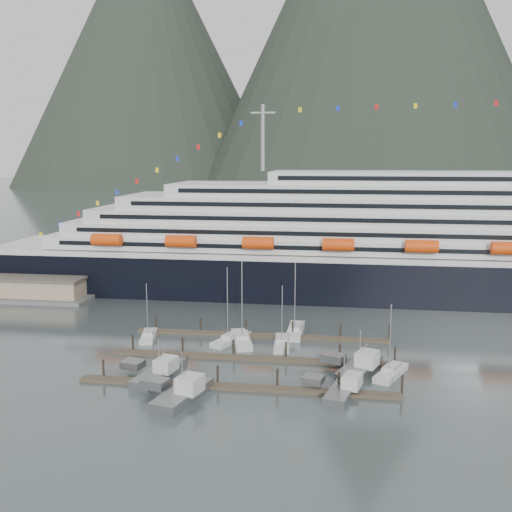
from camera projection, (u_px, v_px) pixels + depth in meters
The scene contains 17 objects.
ground at pixel (277, 367), 97.38m from camera, with size 1600.00×1600.00×0.00m, color #4A5756.
mountains at pixel (389, 33), 636.73m from camera, with size 870.00×440.00×420.00m.
cruise_ship at pixel (426, 248), 144.61m from camera, with size 210.00×30.40×50.30m.
warehouse at pixel (8, 285), 148.44m from camera, with size 46.00×20.00×5.80m.
dock_near at pixel (237, 387), 88.34m from camera, with size 48.18×2.28×3.20m.
dock_mid at pixel (250, 358), 101.02m from camera, with size 48.18×2.28×3.20m.
dock_far at pixel (261, 335), 113.70m from camera, with size 48.18×2.28×3.20m.
sailboat_a at pixel (149, 336), 112.55m from camera, with size 4.05×8.74×11.19m.
sailboat_b at pixel (242, 340), 110.28m from camera, with size 5.91×11.67×16.10m.
sailboat_c at pixel (282, 343), 108.31m from camera, with size 3.37×9.87×11.85m.
sailboat_e at pixel (231, 340), 110.56m from camera, with size 6.22×10.15×14.62m.
sailboat_g at pixel (295, 331), 115.72m from camera, with size 2.99×11.63×14.78m.
sailboat_h at pixel (391, 373), 93.44m from camera, with size 6.10×9.42×12.21m.
trawler_a at pixel (158, 372), 92.92m from camera, with size 9.43×12.83×6.80m.
trawler_b at pixel (182, 393), 84.35m from camera, with size 9.84×12.46×7.74m.
trawler_c at pixel (343, 387), 86.78m from camera, with size 9.14×12.46×6.11m.
trawler_e at pixel (359, 367), 94.80m from camera, with size 10.33×12.51×7.76m.
Camera 1 is at (10.28, -92.53, 34.00)m, focal length 42.00 mm.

